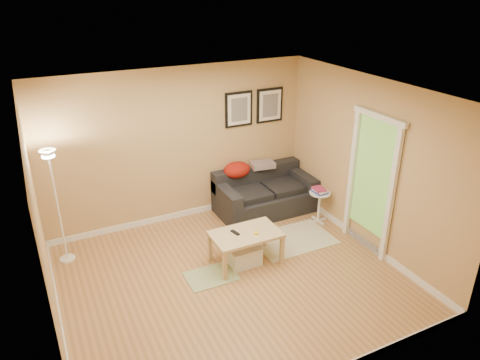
{
  "coord_description": "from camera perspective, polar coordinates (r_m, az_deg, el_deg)",
  "views": [
    {
      "loc": [
        -2.16,
        -4.66,
        3.83
      ],
      "look_at": [
        0.55,
        0.85,
        1.05
      ],
      "focal_mm": 33.55,
      "sensor_mm": 36.0,
      "label": 1
    }
  ],
  "objects": [
    {
      "name": "ceiling",
      "position": [
        5.28,
        -1.31,
        10.87
      ],
      "size": [
        4.5,
        4.5,
        0.0
      ],
      "primitive_type": "plane",
      "rotation": [
        3.14,
        0.0,
        0.0
      ],
      "color": "white",
      "rests_on": "wall_back"
    },
    {
      "name": "doorway",
      "position": [
        6.87,
        16.24,
        -0.77
      ],
      "size": [
        0.12,
        1.01,
        2.13
      ],
      "primitive_type": null,
      "color": "white",
      "rests_on": "ground"
    },
    {
      "name": "wall_right",
      "position": [
        6.9,
        16.0,
        1.85
      ],
      "size": [
        0.0,
        4.0,
        4.0
      ],
      "primitive_type": "plane",
      "rotation": [
        1.57,
        0.0,
        -1.57
      ],
      "color": "tan",
      "rests_on": "ground"
    },
    {
      "name": "baseboard_back",
      "position": [
        7.95,
        -7.22,
        -4.25
      ],
      "size": [
        4.5,
        0.02,
        0.1
      ],
      "primitive_type": "cube",
      "color": "white",
      "rests_on": "ground"
    },
    {
      "name": "floor_lamp",
      "position": [
        6.85,
        -22.09,
        -3.62
      ],
      "size": [
        0.23,
        0.23,
        1.74
      ],
      "primitive_type": null,
      "color": "white",
      "rests_on": "ground"
    },
    {
      "name": "sofa",
      "position": [
        7.93,
        3.22,
        -1.53
      ],
      "size": [
        1.7,
        0.9,
        0.75
      ],
      "primitive_type": null,
      "color": "black",
      "rests_on": "ground"
    },
    {
      "name": "plaid_throw",
      "position": [
        8.02,
        2.88,
        1.96
      ],
      "size": [
        0.45,
        0.32,
        0.1
      ],
      "primitive_type": null,
      "rotation": [
        0.0,
        0.0,
        -0.14
      ],
      "color": "tan",
      "rests_on": "sofa"
    },
    {
      "name": "area_rug",
      "position": [
        7.29,
        6.78,
        -7.49
      ],
      "size": [
        1.25,
        0.85,
        0.01
      ],
      "primitive_type": "cube",
      "color": "beige",
      "rests_on": "ground"
    },
    {
      "name": "baseboard_left",
      "position": [
        6.0,
        -21.73,
        -16.79
      ],
      "size": [
        0.02,
        4.0,
        0.1
      ],
      "primitive_type": "cube",
      "color": "white",
      "rests_on": "ground"
    },
    {
      "name": "coffee_table",
      "position": [
        6.59,
        0.73,
        -8.59
      ],
      "size": [
        1.03,
        0.68,
        0.49
      ],
      "primitive_type": null,
      "rotation": [
        0.0,
        0.0,
        -0.08
      ],
      "color": "tan",
      "rests_on": "ground"
    },
    {
      "name": "book_stack",
      "position": [
        7.6,
        10.07,
        -1.28
      ],
      "size": [
        0.21,
        0.27,
        0.08
      ],
      "primitive_type": null,
      "rotation": [
        0.0,
        0.0,
        0.06
      ],
      "color": "#353D9F",
      "rests_on": "side_table"
    },
    {
      "name": "wall_front",
      "position": [
        4.26,
        10.59,
        -12.58
      ],
      "size": [
        4.5,
        0.0,
        4.5
      ],
      "primitive_type": "plane",
      "rotation": [
        -1.57,
        0.0,
        0.0
      ],
      "color": "tan",
      "rests_on": "ground"
    },
    {
      "name": "red_throw",
      "position": [
        7.81,
        -0.4,
        1.29
      ],
      "size": [
        0.48,
        0.36,
        0.28
      ],
      "primitive_type": null,
      "color": "maroon",
      "rests_on": "sofa"
    },
    {
      "name": "remote_control",
      "position": [
        6.45,
        -0.62,
        -6.7
      ],
      "size": [
        0.09,
        0.17,
        0.02
      ],
      "primitive_type": "cube",
      "rotation": [
        0.0,
        0.0,
        0.24
      ],
      "color": "black",
      "rests_on": "coffee_table"
    },
    {
      "name": "wall_left",
      "position": [
        5.31,
        -23.91,
        -6.47
      ],
      "size": [
        0.0,
        4.0,
        4.0
      ],
      "primitive_type": "plane",
      "rotation": [
        1.57,
        0.0,
        1.57
      ],
      "color": "tan",
      "rests_on": "ground"
    },
    {
      "name": "baseboard_right",
      "position": [
        7.44,
        14.84,
        -7.08
      ],
      "size": [
        0.02,
        4.0,
        0.1
      ],
      "primitive_type": "cube",
      "color": "white",
      "rests_on": "ground"
    },
    {
      "name": "framed_print_right",
      "position": [
        7.93,
        3.79,
        9.47
      ],
      "size": [
        0.5,
        0.04,
        0.6
      ],
      "primitive_type": null,
      "color": "black",
      "rests_on": "wall_back"
    },
    {
      "name": "storage_bin",
      "position": [
        6.61,
        0.53,
        -9.59
      ],
      "size": [
        0.46,
        0.34,
        0.29
      ],
      "primitive_type": null,
      "color": "white",
      "rests_on": "ground"
    },
    {
      "name": "framed_print_left",
      "position": [
        7.66,
        -0.16,
        8.99
      ],
      "size": [
        0.5,
        0.04,
        0.6
      ],
      "primitive_type": null,
      "color": "black",
      "rests_on": "wall_back"
    },
    {
      "name": "green_runner",
      "position": [
        6.45,
        -3.68,
        -12.1
      ],
      "size": [
        0.7,
        0.5,
        0.01
      ],
      "primitive_type": "cube",
      "color": "#668C4C",
      "rests_on": "ground"
    },
    {
      "name": "side_table",
      "position": [
        7.74,
        10.0,
        -3.39
      ],
      "size": [
        0.36,
        0.36,
        0.55
      ],
      "primitive_type": null,
      "color": "white",
      "rests_on": "ground"
    },
    {
      "name": "floor",
      "position": [
        6.41,
        -1.08,
        -12.35
      ],
      "size": [
        4.5,
        4.5,
        0.0
      ],
      "primitive_type": "plane",
      "color": "#B17E4C",
      "rests_on": "ground"
    },
    {
      "name": "wall_back",
      "position": [
        7.45,
        -7.75,
        4.26
      ],
      "size": [
        4.5,
        0.0,
        4.5
      ],
      "primitive_type": "plane",
      "rotation": [
        1.57,
        0.0,
        0.0
      ],
      "color": "tan",
      "rests_on": "ground"
    },
    {
      "name": "tape_roll",
      "position": [
        6.43,
        2.07,
        -6.76
      ],
      "size": [
        0.07,
        0.07,
        0.03
      ],
      "primitive_type": "cylinder",
      "color": "yellow",
      "rests_on": "coffee_table"
    }
  ]
}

